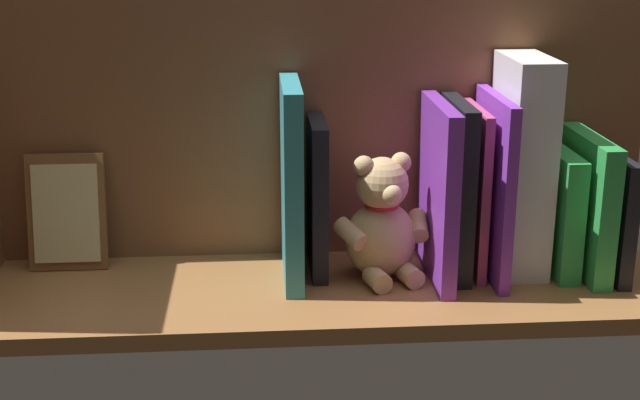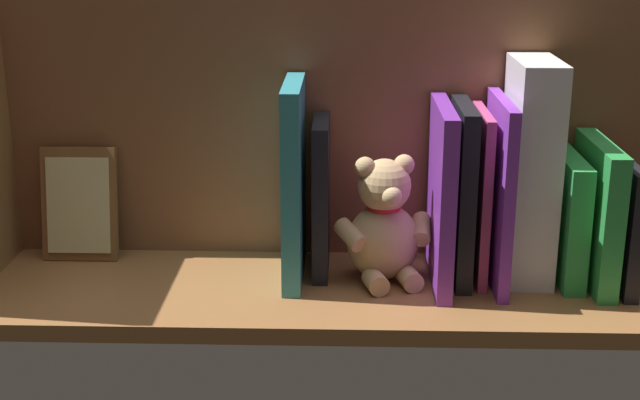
# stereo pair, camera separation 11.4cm
# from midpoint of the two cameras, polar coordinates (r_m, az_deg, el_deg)

# --- Properties ---
(ground_plane) EXTENTS (0.94, 0.28, 0.02)m
(ground_plane) POSITION_cam_midpoint_polar(r_m,az_deg,el_deg) (1.18, -2.77, -5.89)
(ground_plane) COLOR brown
(shelf_back_panel) EXTENTS (0.94, 0.02, 0.37)m
(shelf_back_panel) POSITION_cam_midpoint_polar(r_m,az_deg,el_deg) (1.24, -3.06, 4.67)
(shelf_back_panel) COLOR brown
(shelf_back_panel) RESTS_ON ground_plane
(book_0) EXTENTS (0.02, 0.17, 0.17)m
(book_0) POSITION_cam_midpoint_polar(r_m,az_deg,el_deg) (1.24, 15.58, -0.72)
(book_0) COLOR black
(book_0) RESTS_ON ground_plane
(book_1) EXTENTS (0.03, 0.17, 0.19)m
(book_1) POSITION_cam_midpoint_polar(r_m,az_deg,el_deg) (1.23, 14.30, -0.28)
(book_1) COLOR green
(book_1) RESTS_ON ground_plane
(book_2) EXTENTS (0.03, 0.15, 0.17)m
(book_2) POSITION_cam_midpoint_polar(r_m,az_deg,el_deg) (1.23, 12.52, -0.64)
(book_2) COLOR green
(book_2) RESTS_ON ground_plane
(dictionary_thick_white) EXTENTS (0.06, 0.13, 0.29)m
(dictionary_thick_white) POSITION_cam_midpoint_polar(r_m,az_deg,el_deg) (1.21, 10.31, 2.22)
(dictionary_thick_white) COLOR white
(dictionary_thick_white) RESTS_ON ground_plane
(book_3) EXTENTS (0.01, 0.17, 0.25)m
(book_3) POSITION_cam_midpoint_polar(r_m,az_deg,el_deg) (1.18, 8.42, 0.85)
(book_3) COLOR purple
(book_3) RESTS_ON ground_plane
(book_4) EXTENTS (0.01, 0.14, 0.23)m
(book_4) POSITION_cam_midpoint_polar(r_m,az_deg,el_deg) (1.20, 7.23, 0.63)
(book_4) COLOR #B23F72
(book_4) RESTS_ON ground_plane
(book_5) EXTENTS (0.02, 0.15, 0.24)m
(book_5) POSITION_cam_midpoint_polar(r_m,az_deg,el_deg) (1.19, 6.11, 0.76)
(book_5) COLOR black
(book_5) RESTS_ON ground_plane
(book_6) EXTENTS (0.02, 0.18, 0.24)m
(book_6) POSITION_cam_midpoint_polar(r_m,az_deg,el_deg) (1.17, 4.89, 0.54)
(book_6) COLOR purple
(book_6) RESTS_ON ground_plane
(teddy_bear) EXTENTS (0.13, 0.13, 0.17)m
(teddy_bear) POSITION_cam_midpoint_polar(r_m,az_deg,el_deg) (1.17, 1.27, -1.58)
(teddy_bear) COLOR tan
(teddy_bear) RESTS_ON ground_plane
(book_7) EXTENTS (0.02, 0.12, 0.21)m
(book_7) POSITION_cam_midpoint_polar(r_m,az_deg,el_deg) (1.19, -3.15, 0.17)
(book_7) COLOR black
(book_7) RESTS_ON ground_plane
(book_8) EXTENTS (0.02, 0.16, 0.26)m
(book_8) POSITION_cam_midpoint_polar(r_m,az_deg,el_deg) (1.16, -4.66, 1.10)
(book_8) COLOR teal
(book_8) RESTS_ON ground_plane
(picture_frame_leaning) EXTENTS (0.11, 0.04, 0.16)m
(picture_frame_leaning) POSITION_cam_midpoint_polar(r_m,az_deg,el_deg) (1.27, -18.59, -0.80)
(picture_frame_leaning) COLOR brown
(picture_frame_leaning) RESTS_ON ground_plane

